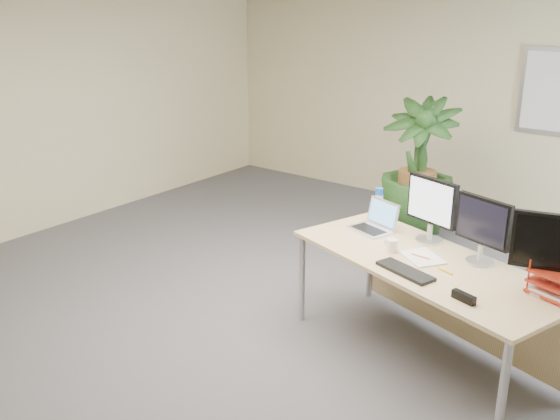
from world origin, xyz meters
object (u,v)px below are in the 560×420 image
Objects in this scene: desk at (436,279)px; floor_plant at (417,175)px; monitor_right at (483,226)px; laptop at (375,223)px; monitor_left at (432,206)px.

floor_plant reaches higher than desk.
monitor_right is 1.22× the size of laptop.
floor_plant is 2.35m from monitor_right.
laptop is at bearing 172.12° from monitor_right.
monitor_right is (1.38, -1.88, 0.30)m from floor_plant.
desk is 0.71m from laptop.
monitor_left is 0.48m from monitor_right.
monitor_left reaches higher than monitor_right.
laptop is at bearing -74.60° from floor_plant.
desk is at bearing -53.05° from monitor_left.
monitor_left is (0.93, -1.73, 0.31)m from floor_plant.
desk is 4.39× the size of monitor_left.
floor_plant is (-1.12, 1.97, 0.14)m from desk.
monitor_right is at bearing -7.88° from laptop.
desk is 1.46× the size of floor_plant.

